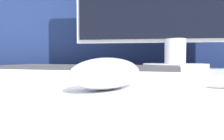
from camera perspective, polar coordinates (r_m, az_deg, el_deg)
partition_panel at (r=1.08m, az=7.89°, el=-6.47°), size 5.00×0.03×1.27m
computer_mouse_near at (r=0.28m, az=-1.16°, el=-0.84°), size 0.11×0.14×0.04m
keyboard at (r=0.47m, az=-5.84°, el=-0.30°), size 0.40×0.18×0.02m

